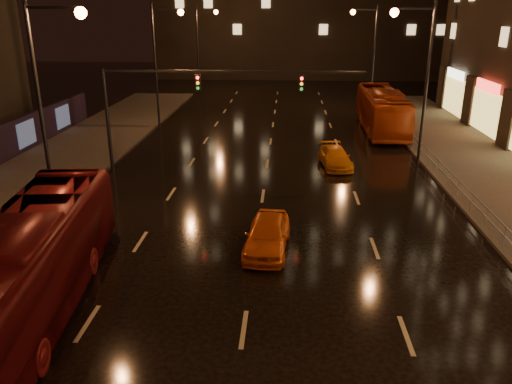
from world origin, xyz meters
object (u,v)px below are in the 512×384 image
taxi_far (335,157)px  bus_red (29,264)px  bus_curb (382,110)px  taxi_near (267,234)px

taxi_far → bus_red: bearing=-130.1°
bus_red → taxi_far: size_ratio=2.91×
bus_curb → taxi_near: size_ratio=2.90×
bus_curb → taxi_near: bearing=-108.9°
taxi_near → taxi_far: taxi_near is taller
taxi_far → taxi_near: bearing=-114.0°
bus_curb → taxi_far: bearing=-112.3°
taxi_near → taxi_far: 12.78m
bus_red → bus_curb: bearing=53.0°
bus_curb → taxi_far: bus_curb is taller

